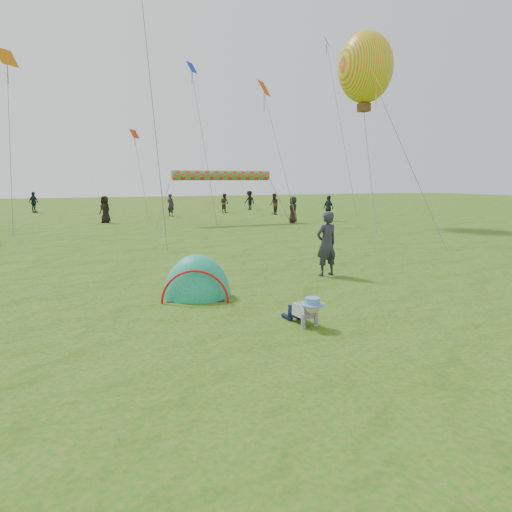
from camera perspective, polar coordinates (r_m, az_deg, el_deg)
name	(u,v)px	position (r m, az deg, el deg)	size (l,w,h in m)	color
ground	(329,310)	(10.23, 9.16, -6.73)	(140.00, 140.00, 0.00)	#165B0B
crawling_toddler	(306,310)	(9.09, 6.21, -6.70)	(0.57, 0.81, 0.62)	black
popup_tent	(197,297)	(11.33, -7.33, -5.08)	(1.63, 1.35, 2.11)	#00734D
standing_adult	(326,244)	(13.68, 8.80, 1.53)	(0.70, 0.46, 1.93)	#272631
crowd_person_0	(171,205)	(36.25, -10.62, 6.27)	(0.64, 0.42, 1.75)	#22212A
crowd_person_1	(224,203)	(39.76, -3.96, 6.62)	(0.81, 0.63, 1.67)	#3F2D29
crowd_person_2	(34,202)	(44.07, -26.04, 6.06)	(1.05, 0.44, 1.80)	#1D272E
crowd_person_3	(249,200)	(43.56, -0.82, 6.98)	(1.16, 0.66, 1.79)	black
crowd_person_4	(105,209)	(31.92, -18.34, 5.56)	(0.87, 0.57, 1.78)	black
crowd_person_7	(274,204)	(37.33, 2.28, 6.51)	(0.85, 0.66, 1.74)	#3E2A25
crowd_person_8	(329,208)	(32.20, 9.06, 5.93)	(1.03, 0.43, 1.76)	#1D2A2F
crowd_person_10	(293,210)	(30.34, 4.66, 5.79)	(0.85, 0.55, 1.74)	black
balloon_kite	(365,72)	(30.92, 13.50, 21.49)	(3.38, 3.38, 4.74)	#AEE90C
rainbow_tube_kite	(222,175)	(29.80, -4.27, 10.02)	(0.64, 0.64, 6.46)	red
diamond_kite_0	(327,41)	(41.29, 8.82, 25.02)	(0.87, 0.87, 0.00)	#DB1342
diamond_kite_1	(264,88)	(31.44, 1.03, 20.24)	(1.13, 1.13, 0.00)	#DF3A00
diamond_kite_2	(377,80)	(23.88, 14.87, 20.53)	(1.09, 1.09, 0.00)	#FFA31E
diamond_kite_4	(192,67)	(33.26, -8.03, 22.31)	(0.87, 0.87, 0.00)	#132DC8
diamond_kite_6	(134,134)	(38.63, -14.95, 14.53)	(0.81, 0.81, 0.00)	#C43207
diamond_kite_7	(6,57)	(31.43, -28.74, 20.97)	(1.15, 1.15, 0.00)	#CD6706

